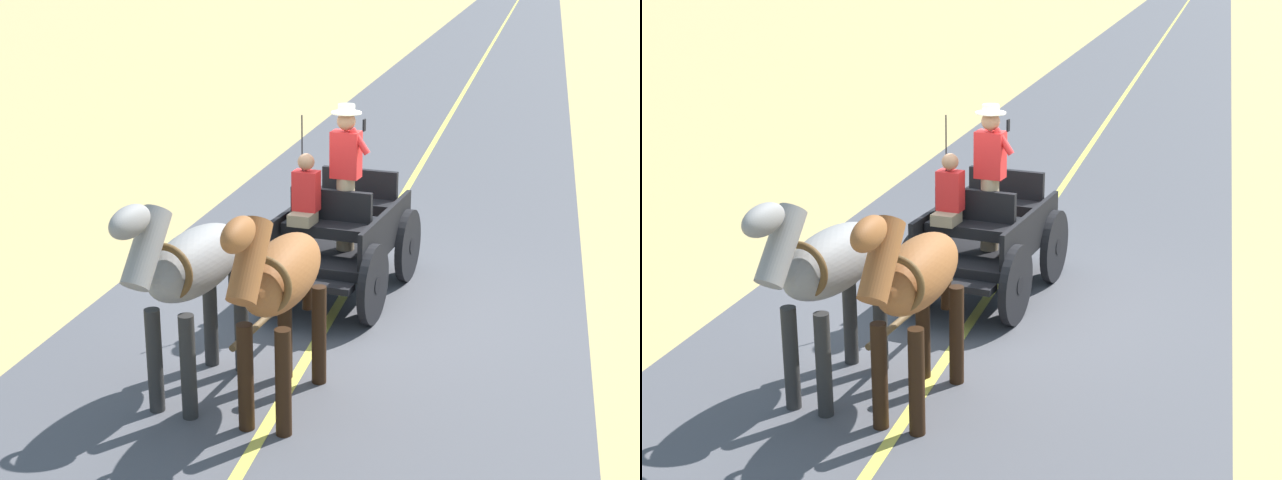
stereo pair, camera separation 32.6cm
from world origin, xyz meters
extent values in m
plane|color=tan|center=(0.00, 0.00, 0.00)|extent=(200.00, 200.00, 0.00)
cube|color=#4C4C51|center=(0.00, 0.00, 0.00)|extent=(5.98, 160.00, 0.01)
cube|color=#DBCC4C|center=(0.00, 0.00, 0.01)|extent=(0.12, 160.00, 0.00)
cube|color=black|center=(0.04, -0.28, 0.66)|extent=(1.45, 2.33, 0.12)
cube|color=black|center=(-0.52, -0.22, 0.94)|extent=(0.31, 2.08, 0.44)
cube|color=black|center=(0.61, -0.35, 0.94)|extent=(0.31, 2.08, 0.44)
cube|color=black|center=(0.19, 0.93, 0.56)|extent=(1.10, 0.37, 0.08)
cube|color=black|center=(-0.10, -1.48, 0.48)|extent=(0.74, 0.28, 0.06)
cube|color=black|center=(0.12, 0.32, 1.04)|extent=(1.06, 0.48, 0.14)
cube|color=black|center=(0.10, 0.14, 1.26)|extent=(1.02, 0.20, 0.44)
cube|color=black|center=(-0.01, -0.78, 1.04)|extent=(1.06, 0.48, 0.14)
cube|color=black|center=(-0.04, -0.95, 1.26)|extent=(1.02, 0.20, 0.44)
cylinder|color=black|center=(-0.51, 0.56, 0.48)|extent=(0.21, 0.97, 0.96)
cylinder|color=black|center=(-0.51, 0.56, 0.48)|extent=(0.14, 0.22, 0.21)
cylinder|color=black|center=(0.78, 0.40, 0.48)|extent=(0.21, 0.97, 0.96)
cylinder|color=black|center=(0.78, 0.40, 0.48)|extent=(0.14, 0.22, 0.21)
cylinder|color=black|center=(-0.69, -0.97, 0.48)|extent=(0.21, 0.97, 0.96)
cylinder|color=black|center=(-0.69, -0.97, 0.48)|extent=(0.14, 0.22, 0.21)
cylinder|color=black|center=(0.60, -1.13, 0.48)|extent=(0.21, 0.97, 0.96)
cylinder|color=black|center=(0.60, -1.13, 0.48)|extent=(0.14, 0.22, 0.21)
cylinder|color=brown|center=(0.31, 1.90, 0.61)|extent=(0.31, 1.99, 0.07)
cylinder|color=black|center=(0.41, 0.28, 1.74)|extent=(0.02, 0.02, 1.30)
cylinder|color=#998466|center=(-0.06, 0.06, 1.17)|extent=(0.22, 0.22, 0.90)
cube|color=red|center=(-0.06, 0.06, 1.90)|extent=(0.36, 0.26, 0.56)
sphere|color=#9E7051|center=(-0.06, 0.06, 2.30)|extent=(0.22, 0.22, 0.22)
cylinder|color=beige|center=(-0.06, 0.06, 2.40)|extent=(0.36, 0.36, 0.01)
cylinder|color=beige|center=(-0.06, 0.06, 2.45)|extent=(0.20, 0.20, 0.10)
cylinder|color=red|center=(-0.24, 0.12, 2.08)|extent=(0.27, 0.11, 0.32)
cube|color=black|center=(-0.30, 0.15, 2.28)|extent=(0.03, 0.07, 0.14)
cube|color=#998466|center=(0.38, 0.41, 1.18)|extent=(0.32, 0.35, 0.14)
cube|color=red|center=(0.37, 0.29, 1.49)|extent=(0.32, 0.23, 0.48)
sphere|color=#9E7051|center=(0.37, 0.29, 1.84)|extent=(0.20, 0.20, 0.20)
ellipsoid|color=brown|center=(-0.05, 2.75, 1.37)|extent=(0.65, 1.59, 0.64)
cylinder|color=black|center=(-0.20, 3.30, 0.53)|extent=(0.15, 0.15, 1.05)
cylinder|color=black|center=(0.17, 3.28, 0.53)|extent=(0.15, 0.15, 1.05)
cylinder|color=black|center=(-0.26, 2.21, 0.53)|extent=(0.15, 0.15, 1.05)
cylinder|color=black|center=(0.10, 2.19, 0.53)|extent=(0.15, 0.15, 1.05)
cylinder|color=brown|center=(0.00, 3.59, 1.77)|extent=(0.30, 0.66, 0.73)
ellipsoid|color=brown|center=(0.02, 3.81, 2.07)|extent=(0.25, 0.55, 0.28)
cube|color=black|center=(0.00, 3.57, 1.81)|extent=(0.09, 0.51, 0.56)
cylinder|color=black|center=(-0.09, 2.01, 1.07)|extent=(0.11, 0.11, 0.70)
torus|color=brown|center=(-0.01, 3.29, 1.45)|extent=(0.55, 0.10, 0.55)
ellipsoid|color=gray|center=(0.85, 2.64, 1.37)|extent=(0.79, 1.63, 0.64)
cylinder|color=#272726|center=(0.75, 3.21, 0.53)|extent=(0.15, 0.15, 1.05)
cylinder|color=#272726|center=(1.11, 3.15, 0.53)|extent=(0.15, 0.15, 1.05)
cylinder|color=#272726|center=(0.59, 2.13, 0.53)|extent=(0.15, 0.15, 1.05)
cylinder|color=#272726|center=(0.95, 2.07, 0.53)|extent=(0.15, 0.15, 1.05)
cylinder|color=gray|center=(0.98, 3.47, 1.77)|extent=(0.35, 0.68, 0.73)
ellipsoid|color=gray|center=(1.01, 3.69, 2.07)|extent=(0.30, 0.57, 0.28)
cube|color=#272726|center=(0.98, 3.45, 1.81)|extent=(0.14, 0.51, 0.56)
cylinder|color=#272726|center=(0.74, 1.91, 1.07)|extent=(0.11, 0.11, 0.70)
torus|color=brown|center=(0.93, 3.18, 1.45)|extent=(0.55, 0.15, 0.55)
camera|label=1|loc=(-2.28, 10.47, 4.33)|focal=51.60mm
camera|label=2|loc=(-2.59, 10.39, 4.33)|focal=51.60mm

